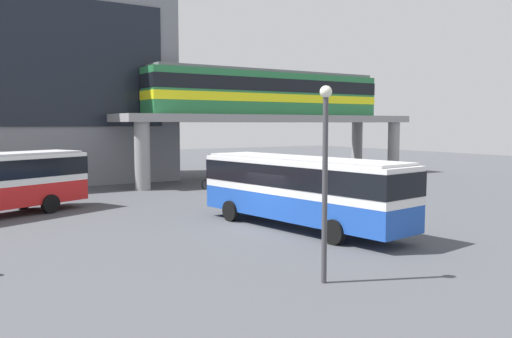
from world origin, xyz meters
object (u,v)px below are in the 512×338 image
Objects in this scene: train at (269,92)px; bicycle_red at (254,185)px; bicycle_black at (212,184)px; pedestrian_near_building at (341,186)px; bicycle_orange at (343,177)px; bus_main at (301,185)px; bicycle_blue at (316,180)px; bicycle_silver at (321,176)px; bicycle_brown at (262,182)px.

train reaches higher than bicycle_red.
pedestrian_near_building reaches higher than bicycle_black.
bus_main is at bearing -136.82° from bicycle_orange.
bicycle_silver is at bearing 44.79° from bicycle_blue.
bus_main is at bearing -116.72° from bicycle_brown.
bicycle_orange is 3.25m from bicycle_blue.
bicycle_silver is (2.52, 2.50, 0.00)m from bicycle_blue.
bicycle_brown is at bearing 173.83° from bicycle_orange.
bicycle_brown is at bearing -128.18° from train.
train is 13.36× the size of bicycle_orange.
train is at bearing 49.93° from bicycle_red.
bicycle_red is at bearing -135.07° from bicycle_brown.
bicycle_red and bicycle_blue have the same top height.
pedestrian_near_building is at bearing -105.63° from train.
bicycle_orange and bicycle_silver have the same top height.
bicycle_silver is at bearing 9.73° from bicycle_brown.
bicycle_blue is at bearing -89.57° from train.
pedestrian_near_building is at bearing 38.10° from bus_main.
bicycle_silver is (-0.68, 1.94, 0.00)m from bicycle_orange.
bicycle_red is 0.94× the size of pedestrian_near_building.
bicycle_blue is 8.31m from pedestrian_near_building.
bicycle_black is 1.06× the size of bicycle_brown.
bicycle_black is (3.49, 15.28, -1.63)m from bus_main.
bicycle_silver is (2.56, -4.08, -7.04)m from train.
bicycle_brown is (7.35, 14.59, -1.63)m from bus_main.
train is 9.64m from bicycle_blue.
bicycle_orange is at bearing 6.15° from bicycle_red.
bus_main is 6.30× the size of bicycle_blue.
pedestrian_near_building reaches higher than bicycle_blue.
bicycle_orange is (14.70, 13.79, -1.63)m from bus_main.
train reaches higher than pedestrian_near_building.
bicycle_orange is 0.99× the size of bicycle_red.
bicycle_brown is (-4.16, 1.35, 0.00)m from bicycle_blue.
bicycle_blue is 3.54m from bicycle_silver.
bicycle_orange is 0.99× the size of bicycle_brown.
train is 12.43× the size of bicycle_blue.
bicycle_black is at bearing 113.56° from pedestrian_near_building.
bicycle_brown is 0.94× the size of pedestrian_near_building.
bicycle_orange is at bearing 9.88° from bicycle_blue.
train is 13.18× the size of bicycle_brown.
bicycle_red is at bearing -175.89° from bicycle_blue.
pedestrian_near_building is (0.22, -8.65, 0.49)m from bicycle_brown.
bus_main is at bearing -120.03° from train.
bicycle_blue is 8.26m from bicycle_black.
train is 12.43× the size of pedestrian_near_building.
bicycle_orange is 7.40m from bicycle_brown.
bicycle_black is at bearing 165.69° from bicycle_blue.
pedestrian_near_building is (-3.93, -7.30, 0.49)m from bicycle_blue.
bus_main reaches higher than bicycle_orange.
bicycle_black is (-8.01, 2.04, 0.00)m from bicycle_blue.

